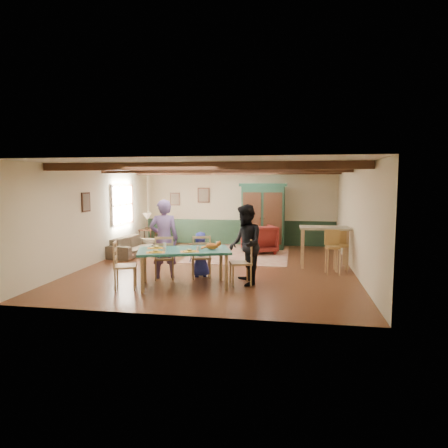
% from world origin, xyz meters
% --- Properties ---
extents(floor, '(8.00, 8.00, 0.00)m').
position_xyz_m(floor, '(0.00, 0.00, 0.00)').
color(floor, '#4A2414').
rests_on(floor, ground).
extents(wall_back, '(7.00, 0.02, 2.70)m').
position_xyz_m(wall_back, '(0.00, 4.00, 1.35)').
color(wall_back, beige).
rests_on(wall_back, floor).
extents(wall_left, '(0.02, 8.00, 2.70)m').
position_xyz_m(wall_left, '(-3.50, 0.00, 1.35)').
color(wall_left, beige).
rests_on(wall_left, floor).
extents(wall_right, '(0.02, 8.00, 2.70)m').
position_xyz_m(wall_right, '(3.50, 0.00, 1.35)').
color(wall_right, beige).
rests_on(wall_right, floor).
extents(ceiling, '(7.00, 8.00, 0.02)m').
position_xyz_m(ceiling, '(0.00, 0.00, 2.70)').
color(ceiling, silver).
rests_on(ceiling, wall_back).
extents(wainscot_back, '(6.95, 0.03, 0.90)m').
position_xyz_m(wainscot_back, '(0.00, 3.98, 0.45)').
color(wainscot_back, '#1B3322').
rests_on(wainscot_back, floor).
extents(ceiling_beam_front, '(6.95, 0.16, 0.16)m').
position_xyz_m(ceiling_beam_front, '(0.00, -2.30, 2.61)').
color(ceiling_beam_front, black).
rests_on(ceiling_beam_front, ceiling).
extents(ceiling_beam_mid, '(6.95, 0.16, 0.16)m').
position_xyz_m(ceiling_beam_mid, '(0.00, 0.40, 2.61)').
color(ceiling_beam_mid, black).
rests_on(ceiling_beam_mid, ceiling).
extents(ceiling_beam_back, '(6.95, 0.16, 0.16)m').
position_xyz_m(ceiling_beam_back, '(0.00, 3.00, 2.61)').
color(ceiling_beam_back, black).
rests_on(ceiling_beam_back, ceiling).
extents(window_left, '(0.06, 1.60, 1.30)m').
position_xyz_m(window_left, '(-3.47, 1.70, 1.55)').
color(window_left, white).
rests_on(window_left, wall_left).
extents(picture_left_wall, '(0.04, 0.42, 0.52)m').
position_xyz_m(picture_left_wall, '(-3.47, -0.60, 1.75)').
color(picture_left_wall, '#7D715B').
rests_on(picture_left_wall, wall_left).
extents(picture_back_a, '(0.45, 0.04, 0.55)m').
position_xyz_m(picture_back_a, '(-1.30, 3.97, 1.80)').
color(picture_back_a, '#7D715B').
rests_on(picture_back_a, wall_back).
extents(picture_back_b, '(0.38, 0.04, 0.48)m').
position_xyz_m(picture_back_b, '(-2.40, 3.97, 1.65)').
color(picture_back_b, '#7D715B').
rests_on(picture_back_b, wall_back).
extents(dining_table, '(2.20, 1.63, 0.82)m').
position_xyz_m(dining_table, '(-0.37, -2.12, 0.41)').
color(dining_table, '#1A534B').
rests_on(dining_table, floor).
extents(dining_chair_far_left, '(0.58, 0.60, 1.03)m').
position_xyz_m(dining_chair_far_left, '(-1.03, -1.51, 0.52)').
color(dining_chair_far_left, '#9C774E').
rests_on(dining_chair_far_left, floor).
extents(dining_chair_far_right, '(0.58, 0.60, 1.03)m').
position_xyz_m(dining_chair_far_right, '(-0.20, -1.25, 0.52)').
color(dining_chair_far_right, '#9C774E').
rests_on(dining_chair_far_right, floor).
extents(dining_chair_end_left, '(0.60, 0.58, 1.03)m').
position_xyz_m(dining_chair_end_left, '(-1.56, -2.51, 0.52)').
color(dining_chair_end_left, '#9C774E').
rests_on(dining_chair_end_left, floor).
extents(dining_chair_end_right, '(0.60, 0.58, 1.03)m').
position_xyz_m(dining_chair_end_right, '(0.82, -1.74, 0.52)').
color(dining_chair_end_right, '#9C774E').
rests_on(dining_chair_end_right, floor).
extents(person_man, '(0.79, 0.64, 1.88)m').
position_xyz_m(person_man, '(-1.05, -1.43, 0.94)').
color(person_man, slate).
rests_on(person_man, floor).
extents(person_woman, '(0.91, 1.04, 1.80)m').
position_xyz_m(person_woman, '(0.92, -1.71, 0.90)').
color(person_woman, black).
rests_on(person_woman, floor).
extents(person_child, '(0.61, 0.49, 1.09)m').
position_xyz_m(person_child, '(-0.22, -1.16, 0.55)').
color(person_child, '#26309B').
rests_on(person_child, floor).
extents(cat, '(0.42, 0.26, 0.20)m').
position_xyz_m(cat, '(0.23, -2.05, 0.91)').
color(cat, '#BE6021').
rests_on(cat, dining_table).
extents(place_setting_near_left, '(0.51, 0.44, 0.11)m').
position_xyz_m(place_setting_near_left, '(-0.86, -2.57, 0.87)').
color(place_setting_near_left, gold).
rests_on(place_setting_near_left, dining_table).
extents(place_setting_near_center, '(0.51, 0.44, 0.11)m').
position_xyz_m(place_setting_near_center, '(-0.19, -2.35, 0.87)').
color(place_setting_near_center, gold).
rests_on(place_setting_near_center, dining_table).
extents(place_setting_far_left, '(0.51, 0.44, 0.11)m').
position_xyz_m(place_setting_far_left, '(-1.02, -2.05, 0.87)').
color(place_setting_far_left, gold).
rests_on(place_setting_far_left, dining_table).
extents(place_setting_far_right, '(0.51, 0.44, 0.11)m').
position_xyz_m(place_setting_far_right, '(0.12, -1.68, 0.87)').
color(place_setting_far_right, gold).
rests_on(place_setting_far_right, dining_table).
extents(area_rug, '(3.08, 3.65, 0.01)m').
position_xyz_m(area_rug, '(0.30, 2.05, 0.01)').
color(area_rug, tan).
rests_on(area_rug, floor).
extents(armoire, '(1.60, 0.68, 2.24)m').
position_xyz_m(armoire, '(0.95, 3.18, 1.12)').
color(armoire, '#163727').
rests_on(armoire, floor).
extents(armchair, '(1.29, 1.30, 0.91)m').
position_xyz_m(armchair, '(0.90, 2.30, 0.45)').
color(armchair, '#490E0E').
rests_on(armchair, floor).
extents(sofa, '(0.98, 2.03, 0.57)m').
position_xyz_m(sofa, '(-2.98, 1.32, 0.29)').
color(sofa, '#3F3527').
rests_on(sofa, floor).
extents(end_table, '(0.53, 0.53, 0.62)m').
position_xyz_m(end_table, '(-3.13, 2.97, 0.31)').
color(end_table, black).
rests_on(end_table, floor).
extents(table_lamp, '(0.34, 0.34, 0.57)m').
position_xyz_m(table_lamp, '(-3.13, 2.97, 0.90)').
color(table_lamp, tan).
rests_on(table_lamp, end_table).
extents(counter_table, '(1.32, 0.79, 1.09)m').
position_xyz_m(counter_table, '(2.79, 0.49, 0.54)').
color(counter_table, '#B9B08F').
rests_on(counter_table, floor).
extents(bar_stool_left, '(0.42, 0.46, 1.09)m').
position_xyz_m(bar_stool_left, '(2.95, -0.33, 0.55)').
color(bar_stool_left, '#A1793E').
rests_on(bar_stool_left, floor).
extents(bar_stool_right, '(0.39, 0.43, 1.07)m').
position_xyz_m(bar_stool_right, '(3.18, 0.03, 0.53)').
color(bar_stool_right, '#A1793E').
rests_on(bar_stool_right, floor).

